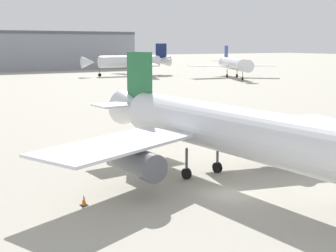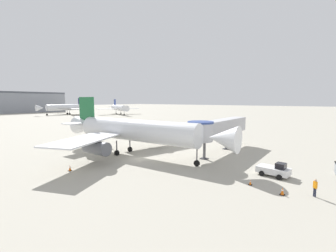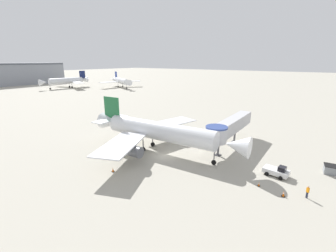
{
  "view_description": "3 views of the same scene",
  "coord_description": "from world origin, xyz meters",
  "px_view_note": "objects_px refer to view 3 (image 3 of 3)",
  "views": [
    {
      "loc": [
        -20.86,
        -26.36,
        11.01
      ],
      "look_at": [
        -3.76,
        2.93,
        5.03
      ],
      "focal_mm": 50.0,
      "sensor_mm": 36.0,
      "label": 1
    },
    {
      "loc": [
        -25.51,
        -25.65,
        9.57
      ],
      "look_at": [
        5.41,
        -1.49,
        5.08
      ],
      "focal_mm": 24.0,
      "sensor_mm": 36.0,
      "label": 2
    },
    {
      "loc": [
        -32.28,
        -24.63,
        18.03
      ],
      "look_at": [
        5.14,
        3.09,
        4.42
      ],
      "focal_mm": 24.0,
      "sensor_mm": 36.0,
      "label": 3
    }
  ],
  "objects_px": {
    "jet_bridge": "(229,127)",
    "background_jet_navy_tail": "(67,81)",
    "ground_crew_marshaller": "(308,191)",
    "background_jet_blue_tail": "(121,81)",
    "service_container_gray": "(330,169)",
    "pushback_tug_white": "(277,171)",
    "traffic_cone_near_nose": "(259,184)",
    "traffic_cone_port_wing": "(113,170)",
    "traffic_cone_apron_front": "(283,194)",
    "main_airplane": "(157,131)"
  },
  "relations": [
    {
      "from": "pushback_tug_white",
      "to": "jet_bridge",
      "type": "bearing_deg",
      "value": 63.4
    },
    {
      "from": "background_jet_blue_tail",
      "to": "traffic_cone_port_wing",
      "type": "bearing_deg",
      "value": -108.88
    },
    {
      "from": "main_airplane",
      "to": "traffic_cone_port_wing",
      "type": "height_order",
      "value": "main_airplane"
    },
    {
      "from": "traffic_cone_apron_front",
      "to": "background_jet_navy_tail",
      "type": "distance_m",
      "value": 153.16
    },
    {
      "from": "ground_crew_marshaller",
      "to": "background_jet_navy_tail",
      "type": "relative_size",
      "value": 0.05
    },
    {
      "from": "service_container_gray",
      "to": "background_jet_navy_tail",
      "type": "distance_m",
      "value": 154.12
    },
    {
      "from": "traffic_cone_apron_front",
      "to": "background_jet_blue_tail",
      "type": "height_order",
      "value": "background_jet_blue_tail"
    },
    {
      "from": "traffic_cone_apron_front",
      "to": "ground_crew_marshaller",
      "type": "xyz_separation_m",
      "value": [
        1.5,
        -2.62,
        0.67
      ]
    },
    {
      "from": "traffic_cone_port_wing",
      "to": "ground_crew_marshaller",
      "type": "xyz_separation_m",
      "value": [
        10.73,
        -27.14,
        0.67
      ]
    },
    {
      "from": "service_container_gray",
      "to": "traffic_cone_port_wing",
      "type": "height_order",
      "value": "service_container_gray"
    },
    {
      "from": "jet_bridge",
      "to": "traffic_cone_port_wing",
      "type": "distance_m",
      "value": 25.04
    },
    {
      "from": "jet_bridge",
      "to": "traffic_cone_port_wing",
      "type": "height_order",
      "value": "jet_bridge"
    },
    {
      "from": "service_container_gray",
      "to": "traffic_cone_near_nose",
      "type": "distance_m",
      "value": 13.88
    },
    {
      "from": "service_container_gray",
      "to": "background_jet_navy_tail",
      "type": "relative_size",
      "value": 0.06
    },
    {
      "from": "background_jet_blue_tail",
      "to": "service_container_gray",
      "type": "bearing_deg",
      "value": -93.9
    },
    {
      "from": "traffic_cone_near_nose",
      "to": "ground_crew_marshaller",
      "type": "relative_size",
      "value": 0.34
    },
    {
      "from": "service_container_gray",
      "to": "background_jet_blue_tail",
      "type": "relative_size",
      "value": 0.07
    },
    {
      "from": "jet_bridge",
      "to": "ground_crew_marshaller",
      "type": "distance_m",
      "value": 19.82
    },
    {
      "from": "main_airplane",
      "to": "pushback_tug_white",
      "type": "relative_size",
      "value": 8.46
    },
    {
      "from": "jet_bridge",
      "to": "traffic_cone_near_nose",
      "type": "relative_size",
      "value": 31.89
    },
    {
      "from": "main_airplane",
      "to": "service_container_gray",
      "type": "xyz_separation_m",
      "value": [
        9.66,
        -29.13,
        -3.6
      ]
    },
    {
      "from": "jet_bridge",
      "to": "background_jet_navy_tail",
      "type": "distance_m",
      "value": 136.44
    },
    {
      "from": "traffic_cone_near_nose",
      "to": "ground_crew_marshaller",
      "type": "distance_m",
      "value": 6.18
    },
    {
      "from": "ground_crew_marshaller",
      "to": "traffic_cone_apron_front",
      "type": "bearing_deg",
      "value": -109.23
    },
    {
      "from": "main_airplane",
      "to": "background_jet_blue_tail",
      "type": "relative_size",
      "value": 1.13
    },
    {
      "from": "pushback_tug_white",
      "to": "service_container_gray",
      "type": "xyz_separation_m",
      "value": [
        6.11,
        -6.9,
        -0.05
      ]
    },
    {
      "from": "traffic_cone_apron_front",
      "to": "service_container_gray",
      "type": "bearing_deg",
      "value": -21.95
    },
    {
      "from": "main_airplane",
      "to": "jet_bridge",
      "type": "bearing_deg",
      "value": -51.34
    },
    {
      "from": "main_airplane",
      "to": "service_container_gray",
      "type": "bearing_deg",
      "value": -76.64
    },
    {
      "from": "service_container_gray",
      "to": "ground_crew_marshaller",
      "type": "xyz_separation_m",
      "value": [
        -10.39,
        2.17,
        0.33
      ]
    },
    {
      "from": "service_container_gray",
      "to": "traffic_cone_near_nose",
      "type": "bearing_deg",
      "value": 143.48
    },
    {
      "from": "main_airplane",
      "to": "traffic_cone_apron_front",
      "type": "distance_m",
      "value": 24.75
    },
    {
      "from": "background_jet_navy_tail",
      "to": "ground_crew_marshaller",
      "type": "bearing_deg",
      "value": -14.46
    },
    {
      "from": "main_airplane",
      "to": "background_jet_blue_tail",
      "type": "xyz_separation_m",
      "value": [
        73.66,
        92.02,
        0.23
      ]
    },
    {
      "from": "main_airplane",
      "to": "pushback_tug_white",
      "type": "height_order",
      "value": "main_airplane"
    },
    {
      "from": "jet_bridge",
      "to": "traffic_cone_near_nose",
      "type": "xyz_separation_m",
      "value": [
        -12.01,
        -9.84,
        -4.31
      ]
    },
    {
      "from": "service_container_gray",
      "to": "background_jet_blue_tail",
      "type": "distance_m",
      "value": 137.07
    },
    {
      "from": "pushback_tug_white",
      "to": "ground_crew_marshaller",
      "type": "bearing_deg",
      "value": -126.87
    },
    {
      "from": "ground_crew_marshaller",
      "to": "background_jet_navy_tail",
      "type": "xyz_separation_m",
      "value": [
        50.85,
        146.49,
        3.8
      ]
    },
    {
      "from": "ground_crew_marshaller",
      "to": "background_jet_blue_tail",
      "type": "height_order",
      "value": "background_jet_blue_tail"
    },
    {
      "from": "main_airplane",
      "to": "jet_bridge",
      "type": "height_order",
      "value": "main_airplane"
    },
    {
      "from": "jet_bridge",
      "to": "traffic_cone_apron_front",
      "type": "relative_size",
      "value": 25.2
    },
    {
      "from": "jet_bridge",
      "to": "main_airplane",
      "type": "bearing_deg",
      "value": 132.48
    },
    {
      "from": "service_container_gray",
      "to": "jet_bridge",
      "type": "bearing_deg",
      "value": 87.27
    },
    {
      "from": "traffic_cone_port_wing",
      "to": "ground_crew_marshaller",
      "type": "height_order",
      "value": "ground_crew_marshaller"
    },
    {
      "from": "service_container_gray",
      "to": "background_jet_navy_tail",
      "type": "bearing_deg",
      "value": 74.77
    },
    {
      "from": "traffic_cone_port_wing",
      "to": "traffic_cone_near_nose",
      "type": "xyz_separation_m",
      "value": [
        9.97,
        -21.06,
        -0.08
      ]
    },
    {
      "from": "jet_bridge",
      "to": "pushback_tug_white",
      "type": "distance_m",
      "value": 13.74
    },
    {
      "from": "pushback_tug_white",
      "to": "background_jet_navy_tail",
      "type": "bearing_deg",
      "value": 77.12
    },
    {
      "from": "jet_bridge",
      "to": "pushback_tug_white",
      "type": "height_order",
      "value": "jet_bridge"
    }
  ]
}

